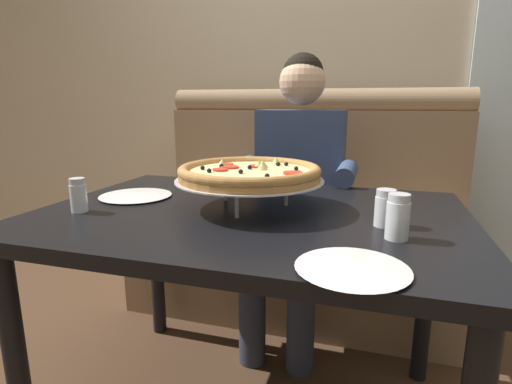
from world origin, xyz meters
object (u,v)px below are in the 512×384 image
at_px(diner_main, 296,179).
at_px(pizza, 250,173).
at_px(dining_table, 250,237).
at_px(shaker_parmesan, 79,198).
at_px(booth_bench, 302,227).
at_px(shaker_pepper_flakes, 398,220).
at_px(plate_near_right, 352,265).
at_px(patio_chair, 512,176).
at_px(shaker_oregano, 385,211).
at_px(plate_near_left, 136,194).

relative_size(diner_main, pizza, 2.78).
distance_m(dining_table, shaker_parmesan, 0.53).
distance_m(booth_bench, shaker_pepper_flakes, 1.20).
bearing_deg(shaker_pepper_flakes, pizza, 157.34).
relative_size(dining_table, pizza, 2.78).
bearing_deg(plate_near_right, shaker_parmesan, 165.98).
height_order(booth_bench, patio_chair, booth_bench).
height_order(dining_table, shaker_oregano, shaker_oregano).
bearing_deg(plate_near_left, diner_main, 52.46).
distance_m(pizza, shaker_oregano, 0.42).
bearing_deg(shaker_parmesan, plate_near_left, 76.68).
relative_size(shaker_oregano, patio_chair, 0.12).
bearing_deg(booth_bench, plate_near_right, -75.68).
distance_m(shaker_oregano, shaker_parmesan, 0.89).
height_order(diner_main, plate_near_right, diner_main).
bearing_deg(plate_near_right, booth_bench, 104.32).
xyz_separation_m(pizza, shaker_parmesan, (-0.48, -0.20, -0.07)).
relative_size(shaker_parmesan, plate_near_left, 0.42).
bearing_deg(plate_near_left, shaker_oregano, -6.87).
bearing_deg(plate_near_right, patio_chair, 68.63).
bearing_deg(shaker_parmesan, patio_chair, 52.46).
height_order(booth_bench, shaker_oregano, booth_bench).
height_order(pizza, patio_chair, pizza).
xyz_separation_m(shaker_parmesan, patio_chair, (1.82, 2.37, -0.25)).
height_order(diner_main, plate_near_left, diner_main).
relative_size(plate_near_right, patio_chair, 0.26).
height_order(plate_near_left, plate_near_right, same).
height_order(diner_main, shaker_oregano, diner_main).
height_order(shaker_parmesan, plate_near_left, shaker_parmesan).
relative_size(diner_main, plate_near_left, 5.15).
height_order(shaker_parmesan, patio_chair, patio_chair).
bearing_deg(shaker_pepper_flakes, diner_main, 116.83).
distance_m(booth_bench, patio_chair, 1.87).
height_order(shaker_oregano, plate_near_left, shaker_oregano).
height_order(shaker_parmesan, plate_near_right, shaker_parmesan).
bearing_deg(patio_chair, pizza, -121.75).
height_order(shaker_oregano, shaker_pepper_flakes, shaker_pepper_flakes).
bearing_deg(booth_bench, shaker_oregano, -67.83).
bearing_deg(booth_bench, plate_near_left, -117.06).
xyz_separation_m(plate_near_left, patio_chair, (1.77, 2.16, -0.22)).
xyz_separation_m(shaker_oregano, shaker_parmesan, (-0.88, -0.12, 0.00)).
xyz_separation_m(pizza, patio_chair, (1.35, 2.18, -0.32)).
bearing_deg(diner_main, shaker_parmesan, -122.04).
height_order(plate_near_right, patio_chair, patio_chair).
bearing_deg(diner_main, shaker_pepper_flakes, -63.17).
xyz_separation_m(booth_bench, plate_near_right, (0.33, -1.28, 0.34)).
xyz_separation_m(shaker_oregano, plate_near_right, (-0.06, -0.32, -0.03)).
relative_size(shaker_pepper_flakes, plate_near_left, 0.45).
distance_m(pizza, shaker_parmesan, 0.52).
bearing_deg(dining_table, diner_main, 88.55).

